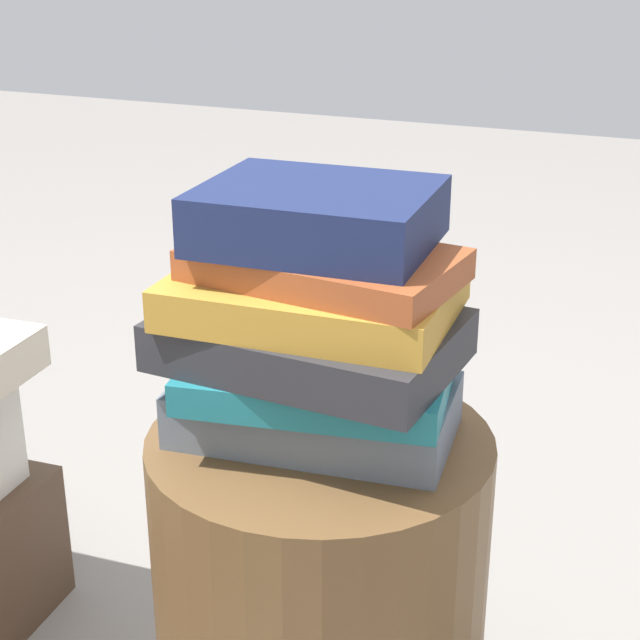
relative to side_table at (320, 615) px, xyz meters
The scene contains 7 objects.
side_table is the anchor object (origin of this frame).
book_slate 0.26m from the side_table, 40.69° to the right, with size 0.30×0.16×0.06m, color slate.
book_teal 0.31m from the side_table, 115.96° to the left, with size 0.27×0.19×0.03m, color #1E727F.
book_charcoal 0.35m from the side_table, 51.11° to the left, with size 0.30×0.20×0.05m, color #28282D.
book_ochre 0.40m from the side_table, 36.33° to the left, with size 0.28×0.21×0.04m, color #B7842D.
book_rust 0.44m from the side_table, 133.42° to the left, with size 0.26×0.15×0.03m, color #994723.
book_navy 0.48m from the side_table, 55.31° to the right, with size 0.23×0.18×0.06m, color #19234C.
Camera 1 is at (-0.36, 0.89, 1.00)m, focal length 56.86 mm.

